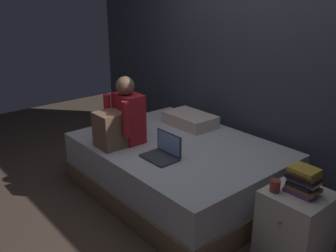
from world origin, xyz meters
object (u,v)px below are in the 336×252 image
(bed, at_px, (178,168))
(book_stack, at_px, (303,181))
(person_sitting, at_px, (121,119))
(nightstand, at_px, (295,224))
(pillow, at_px, (190,120))
(mug, at_px, (275,186))
(laptop, at_px, (163,152))

(bed, bearing_deg, book_stack, 1.09)
(person_sitting, bearing_deg, book_stack, 14.74)
(nightstand, xyz_separation_m, pillow, (-1.61, 0.43, 0.32))
(nightstand, height_order, mug, mug)
(book_stack, bearing_deg, bed, -178.91)
(person_sitting, distance_m, pillow, 0.89)
(book_stack, height_order, mug, book_stack)
(person_sitting, xyz_separation_m, laptop, (0.52, 0.10, -0.20))
(bed, height_order, nightstand, nightstand)
(nightstand, height_order, pillow, pillow)
(book_stack, distance_m, mug, 0.20)
(person_sitting, xyz_separation_m, mug, (1.53, 0.31, -0.18))
(person_sitting, height_order, laptop, person_sitting)
(person_sitting, bearing_deg, nightstand, 14.61)
(nightstand, distance_m, book_stack, 0.37)
(person_sitting, relative_size, book_stack, 2.78)
(person_sitting, bearing_deg, mug, 11.56)
(laptop, distance_m, mug, 1.04)
(bed, distance_m, laptop, 0.48)
(laptop, relative_size, mug, 3.56)
(bed, bearing_deg, pillow, 124.79)
(book_stack, bearing_deg, mug, -138.16)
(laptop, relative_size, pillow, 0.57)
(person_sitting, bearing_deg, laptop, 10.45)
(book_stack, bearing_deg, person_sitting, -165.26)
(bed, relative_size, person_sitting, 3.05)
(book_stack, bearing_deg, nightstand, -148.61)
(bed, bearing_deg, mug, -5.01)
(pillow, relative_size, mug, 6.22)
(person_sitting, relative_size, mug, 7.28)
(nightstand, bearing_deg, book_stack, 31.39)
(pillow, bearing_deg, book_stack, -14.66)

